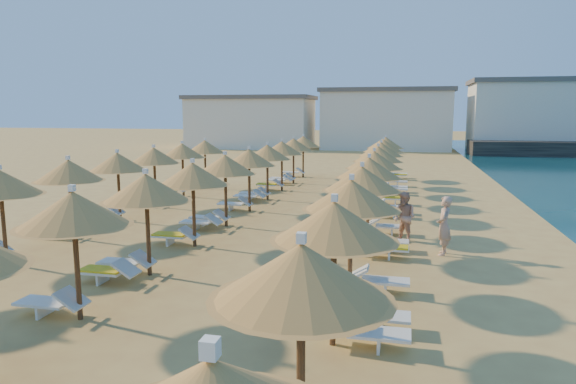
% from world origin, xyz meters
% --- Properties ---
extents(ground, '(220.00, 220.00, 0.00)m').
position_xyz_m(ground, '(0.00, 0.00, 0.00)').
color(ground, tan).
rests_on(ground, ground).
extents(hotel_blocks, '(49.33, 10.04, 8.10)m').
position_xyz_m(hotel_blocks, '(3.13, 46.89, 3.70)').
color(hotel_blocks, silver).
rests_on(hotel_blocks, ground).
extents(parasol_row_east, '(2.48, 34.29, 3.00)m').
position_xyz_m(parasol_row_east, '(2.84, 2.94, 2.42)').
color(parasol_row_east, brown).
rests_on(parasol_row_east, ground).
extents(parasol_row_west, '(2.48, 34.29, 3.00)m').
position_xyz_m(parasol_row_west, '(-2.75, 2.94, 2.42)').
color(parasol_row_west, brown).
rests_on(parasol_row_west, ground).
extents(parasol_row_inland, '(2.48, 21.57, 3.00)m').
position_xyz_m(parasol_row_inland, '(-7.44, 2.94, 2.42)').
color(parasol_row_inland, brown).
rests_on(parasol_row_inland, ground).
extents(loungers, '(13.28, 33.32, 0.66)m').
position_xyz_m(loungers, '(-1.33, 2.89, 0.34)').
color(loungers, white).
rests_on(loungers, ground).
extents(beachgoer_b, '(1.10, 1.08, 1.78)m').
position_xyz_m(beachgoer_b, '(4.17, 1.91, 0.89)').
color(beachgoer_b, tan).
rests_on(beachgoer_b, ground).
extents(beachgoer_a, '(0.54, 0.74, 1.89)m').
position_xyz_m(beachgoer_a, '(5.40, 0.55, 0.95)').
color(beachgoer_a, tan).
rests_on(beachgoer_a, ground).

